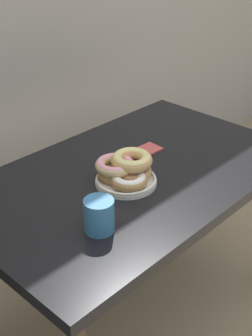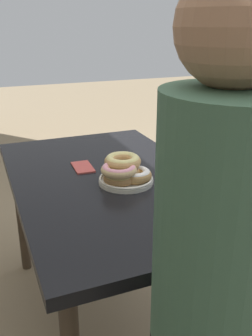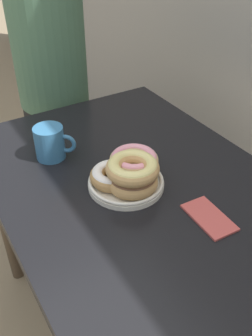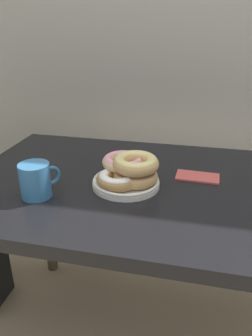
{
  "view_description": "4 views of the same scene",
  "coord_description": "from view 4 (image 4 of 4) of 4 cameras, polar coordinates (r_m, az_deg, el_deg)",
  "views": [
    {
      "loc": [
        -1.04,
        -0.58,
        1.53
      ],
      "look_at": [
        -0.07,
        0.34,
        0.77
      ],
      "focal_mm": 50.0,
      "sensor_mm": 36.0,
      "label": 1
    },
    {
      "loc": [
        -1.28,
        0.83,
        1.27
      ],
      "look_at": [
        -0.07,
        0.34,
        0.77
      ],
      "focal_mm": 40.0,
      "sensor_mm": 36.0,
      "label": 2
    },
    {
      "loc": [
        0.61,
        -0.07,
        1.34
      ],
      "look_at": [
        -0.07,
        0.34,
        0.77
      ],
      "focal_mm": 40.0,
      "sensor_mm": 36.0,
      "label": 3
    },
    {
      "loc": [
        0.13,
        -0.54,
        1.17
      ],
      "look_at": [
        -0.07,
        0.34,
        0.77
      ],
      "focal_mm": 35.0,
      "sensor_mm": 36.0,
      "label": 4
    }
  ],
  "objects": [
    {
      "name": "coffee_mug",
      "position": [
        0.96,
        -15.39,
        -2.0
      ],
      "size": [
        0.1,
        0.11,
        0.1
      ],
      "color": "teal",
      "rests_on": "dining_table"
    },
    {
      "name": "dining_table",
      "position": [
        1.07,
        4.37,
        -6.22
      ],
      "size": [
        1.2,
        0.74,
        0.71
      ],
      "color": "black",
      "rests_on": "ground_plane"
    },
    {
      "name": "napkin",
      "position": [
        1.09,
        12.35,
        -1.49
      ],
      "size": [
        0.14,
        0.08,
        0.01
      ],
      "color": "#BC4C47",
      "rests_on": "dining_table"
    },
    {
      "name": "donut_plate",
      "position": [
        0.99,
        0.33,
        -0.63
      ],
      "size": [
        0.23,
        0.24,
        0.1
      ],
      "color": "silver",
      "rests_on": "dining_table"
    }
  ]
}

